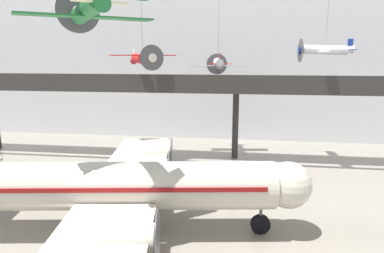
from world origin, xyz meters
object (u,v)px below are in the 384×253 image
Objects in this scene: airliner_silver_main at (107,187)px; suspended_plane_white_twin at (325,50)px; suspended_plane_red_highwing at (143,59)px; suspended_plane_green_biplane at (88,8)px; suspended_plane_silver_racer at (218,63)px.

airliner_silver_main is 25.98m from suspended_plane_white_twin.
suspended_plane_white_twin is at bearing 37.54° from airliner_silver_main.
suspended_plane_red_highwing is at bearing 3.41° from suspended_plane_white_twin.
suspended_plane_green_biplane is 0.80× the size of suspended_plane_red_highwing.
suspended_plane_white_twin reaches higher than suspended_plane_red_highwing.
suspended_plane_white_twin is (17.35, 17.97, -2.12)m from suspended_plane_green_biplane.
suspended_plane_red_highwing is at bearing 87.87° from airliner_silver_main.
suspended_plane_white_twin reaches higher than suspended_plane_silver_racer.
suspended_plane_red_highwing is (-1.29, 15.58, -3.03)m from suspended_plane_green_biplane.
suspended_plane_green_biplane reaches higher than airliner_silver_main.
airliner_silver_main is at bearing 42.22° from suspended_plane_white_twin.
airliner_silver_main is 4.37× the size of suspended_plane_green_biplane.
suspended_plane_green_biplane is at bearing 42.11° from suspended_plane_white_twin.
suspended_plane_red_highwing is (-1.72, 15.21, 7.96)m from airliner_silver_main.
suspended_plane_green_biplane reaches higher than suspended_plane_white_twin.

